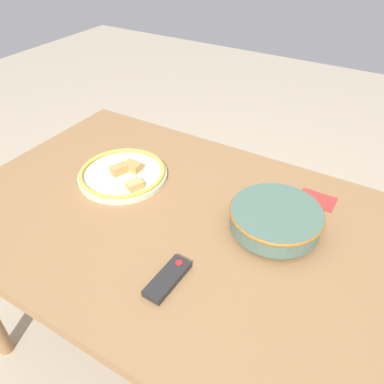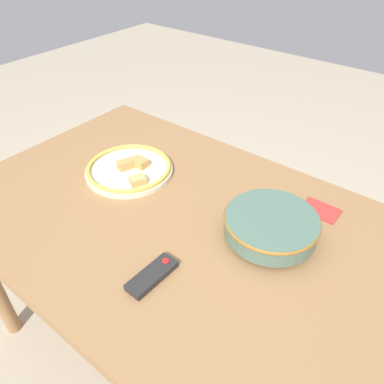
{
  "view_description": "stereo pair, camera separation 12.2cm",
  "coord_description": "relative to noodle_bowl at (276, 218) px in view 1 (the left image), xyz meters",
  "views": [
    {
      "loc": [
        -0.51,
        0.74,
        1.56
      ],
      "look_at": [
        -0.02,
        -0.09,
        0.81
      ],
      "focal_mm": 35.0,
      "sensor_mm": 36.0,
      "label": 1
    },
    {
      "loc": [
        -0.61,
        0.67,
        1.56
      ],
      "look_at": [
        -0.02,
        -0.09,
        0.81
      ],
      "focal_mm": 35.0,
      "sensor_mm": 36.0,
      "label": 2
    }
  ],
  "objects": [
    {
      "name": "tv_remote",
      "position": [
        0.17,
        0.33,
        -0.03
      ],
      "size": [
        0.06,
        0.15,
        0.02
      ],
      "rotation": [
        0.0,
        0.0,
        3.11
      ],
      "color": "black",
      "rests_on": "dining_table"
    },
    {
      "name": "noodle_bowl",
      "position": [
        0.0,
        0.0,
        0.0
      ],
      "size": [
        0.28,
        0.28,
        0.07
      ],
      "color": "#4C6B5B",
      "rests_on": "dining_table"
    },
    {
      "name": "food_plate",
      "position": [
        0.56,
        0.02,
        -0.03
      ],
      "size": [
        0.32,
        0.32,
        0.05
      ],
      "color": "beige",
      "rests_on": "dining_table"
    },
    {
      "name": "folded_napkin",
      "position": [
        -0.07,
        -0.2,
        -0.04
      ],
      "size": [
        0.12,
        0.08,
        0.01
      ],
      "color": "#B2332D",
      "rests_on": "dining_table"
    },
    {
      "name": "dining_table",
      "position": [
        0.3,
        0.1,
        -0.13
      ],
      "size": [
        1.42,
        0.95,
        0.77
      ],
      "color": "olive",
      "rests_on": "ground_plane"
    },
    {
      "name": "ground_plane",
      "position": [
        0.3,
        0.1,
        -0.82
      ],
      "size": [
        8.0,
        8.0,
        0.0
      ],
      "primitive_type": "plane",
      "color": "#B7A88E"
    }
  ]
}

